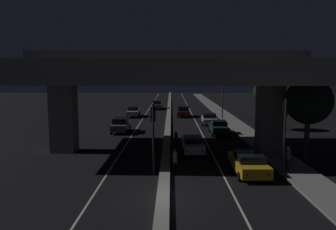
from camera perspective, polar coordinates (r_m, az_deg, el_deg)
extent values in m
plane|color=black|center=(18.00, -0.85, -14.39)|extent=(200.00, 200.00, 0.00)
cube|color=beige|center=(52.34, -4.10, -0.14)|extent=(0.12, 126.00, 0.00)
cube|color=beige|center=(52.28, 4.34, -0.16)|extent=(0.12, 126.00, 0.00)
cube|color=gray|center=(52.15, 0.12, -0.02)|extent=(0.69, 126.00, 0.25)
cube|color=gray|center=(46.01, 11.22, -1.17)|extent=(2.52, 126.00, 0.15)
cube|color=gray|center=(29.29, -17.71, -0.43)|extent=(2.01, 1.74, 5.86)
cube|color=gray|center=(29.03, 17.27, -0.47)|extent=(2.01, 1.74, 5.86)
cube|color=gray|center=(27.57, -0.31, 7.42)|extent=(23.71, 12.74, 1.77)
cube|color=#333335|center=(27.61, -0.31, 10.19)|extent=(23.71, 0.40, 0.90)
cylinder|color=black|center=(21.36, -2.59, -4.36)|extent=(0.14, 0.14, 4.71)
cube|color=black|center=(21.27, -2.59, 0.18)|extent=(0.30, 0.28, 0.95)
sphere|color=black|center=(21.38, -2.57, 1.02)|extent=(0.18, 0.18, 0.18)
sphere|color=black|center=(21.42, -2.56, 0.23)|extent=(0.18, 0.18, 0.18)
sphere|color=green|center=(21.46, -2.56, -0.56)|extent=(0.18, 0.18, 0.18)
cylinder|color=black|center=(22.52, 19.62, -3.73)|extent=(0.14, 0.14, 5.05)
cube|color=black|center=(22.43, 19.66, 1.01)|extent=(0.30, 0.28, 0.95)
sphere|color=black|center=(22.54, 19.57, 1.80)|extent=(0.18, 0.18, 0.18)
sphere|color=black|center=(22.57, 19.54, 1.05)|extent=(0.18, 0.18, 0.18)
sphere|color=green|center=(22.60, 19.51, 0.30)|extent=(0.18, 0.18, 0.18)
cylinder|color=#2D2D30|center=(48.56, 9.53, 4.33)|extent=(0.18, 0.18, 8.64)
cylinder|color=#2D2D30|center=(48.37, 8.24, 9.29)|extent=(2.34, 0.10, 0.10)
ellipsoid|color=#F2B759|center=(48.23, 6.84, 9.20)|extent=(0.56, 0.32, 0.24)
cube|color=gold|center=(22.64, 13.77, -8.37)|extent=(1.97, 4.65, 0.69)
cube|color=black|center=(22.27, 13.97, -7.08)|extent=(1.69, 2.25, 0.47)
cylinder|color=black|center=(23.95, 10.70, -8.28)|extent=(0.21, 0.59, 0.58)
cylinder|color=black|center=(24.38, 14.96, -8.13)|extent=(0.21, 0.59, 0.58)
cylinder|color=black|center=(21.10, 12.34, -10.45)|extent=(0.21, 0.59, 0.58)
cylinder|color=black|center=(21.58, 17.15, -10.21)|extent=(0.21, 0.59, 0.58)
cube|color=red|center=(20.31, 13.61, -10.06)|extent=(0.18, 0.03, 0.11)
cube|color=red|center=(20.67, 17.17, -9.87)|extent=(0.18, 0.03, 0.11)
cube|color=silver|center=(27.86, 4.27, -5.25)|extent=(1.83, 4.39, 0.63)
cube|color=black|center=(27.64, 4.30, -4.21)|extent=(1.53, 1.79, 0.45)
cylinder|color=black|center=(29.25, 2.39, -5.28)|extent=(0.23, 0.66, 0.65)
cylinder|color=black|center=(29.41, 5.54, -5.24)|extent=(0.23, 0.66, 0.65)
cylinder|color=black|center=(26.47, 2.84, -6.60)|extent=(0.23, 0.66, 0.65)
cylinder|color=black|center=(26.65, 6.33, -6.55)|extent=(0.23, 0.66, 0.65)
cube|color=red|center=(25.69, 3.49, -6.24)|extent=(0.18, 0.04, 0.11)
cube|color=red|center=(25.82, 6.06, -6.20)|extent=(0.18, 0.04, 0.11)
cube|color=black|center=(36.58, 8.82, -2.30)|extent=(1.80, 4.53, 0.73)
cube|color=black|center=(36.37, 8.86, -1.36)|extent=(1.55, 1.82, 0.51)
cylinder|color=black|center=(38.00, 7.26, -2.48)|extent=(0.21, 0.61, 0.61)
cylinder|color=black|center=(38.21, 9.79, -2.47)|extent=(0.21, 0.61, 0.61)
cylinder|color=black|center=(35.09, 7.75, -3.29)|extent=(0.21, 0.61, 0.61)
cylinder|color=black|center=(35.31, 10.48, -3.28)|extent=(0.21, 0.61, 0.61)
cube|color=red|center=(34.29, 8.30, -2.86)|extent=(0.18, 0.03, 0.11)
cube|color=red|center=(34.45, 10.31, -2.85)|extent=(0.18, 0.03, 0.11)
cube|color=silver|center=(43.59, 7.17, -0.82)|extent=(1.96, 4.22, 0.62)
cube|color=black|center=(43.31, 7.20, -0.10)|extent=(1.68, 2.05, 0.54)
cylinder|color=black|center=(44.93, 5.88, -0.96)|extent=(0.22, 0.63, 0.63)
cylinder|color=black|center=(45.07, 8.15, -0.97)|extent=(0.22, 0.63, 0.63)
cylinder|color=black|center=(42.21, 6.10, -1.49)|extent=(0.22, 0.63, 0.63)
cylinder|color=black|center=(42.36, 8.52, -1.50)|extent=(0.22, 0.63, 0.63)
cube|color=red|center=(41.47, 6.52, -1.18)|extent=(0.18, 0.04, 0.11)
cube|color=red|center=(41.58, 8.29, -1.18)|extent=(0.18, 0.04, 0.11)
cube|color=#591414|center=(51.14, 2.71, 0.41)|extent=(1.91, 4.11, 0.68)
cube|color=black|center=(51.07, 2.71, 1.15)|extent=(1.66, 2.48, 0.65)
cylinder|color=black|center=(52.51, 1.72, 0.22)|extent=(0.21, 0.59, 0.59)
cylinder|color=black|center=(52.53, 3.66, 0.21)|extent=(0.21, 0.59, 0.59)
cylinder|color=black|center=(49.85, 1.70, -0.15)|extent=(0.21, 0.59, 0.59)
cylinder|color=black|center=(49.87, 3.75, -0.16)|extent=(0.21, 0.59, 0.59)
cube|color=red|center=(49.11, 2.00, 0.17)|extent=(0.18, 0.03, 0.11)
cube|color=red|center=(49.12, 3.48, 0.17)|extent=(0.18, 0.03, 0.11)
cube|color=#515459|center=(37.77, -8.24, -1.96)|extent=(1.76, 4.24, 0.73)
cube|color=black|center=(37.67, -8.26, -0.95)|extent=(1.54, 2.55, 0.62)
cylinder|color=black|center=(36.35, -7.23, -2.89)|extent=(0.20, 0.65, 0.64)
cylinder|color=black|center=(36.61, -9.87, -2.86)|extent=(0.20, 0.65, 0.64)
cylinder|color=black|center=(39.08, -6.70, -2.18)|extent=(0.20, 0.65, 0.64)
cylinder|color=black|center=(39.32, -9.16, -2.16)|extent=(0.20, 0.65, 0.64)
cube|color=white|center=(39.78, -6.92, -1.64)|extent=(0.18, 0.03, 0.11)
cube|color=white|center=(39.95, -8.65, -1.63)|extent=(0.18, 0.03, 0.11)
cube|color=gray|center=(51.38, -6.04, 0.44)|extent=(1.92, 4.50, 0.68)
cube|color=black|center=(51.42, -6.04, 1.12)|extent=(1.60, 1.83, 0.53)
cylinder|color=black|center=(49.92, -5.19, -0.13)|extent=(0.23, 0.66, 0.65)
cylinder|color=black|center=(50.05, -7.13, -0.14)|extent=(0.23, 0.66, 0.65)
cylinder|color=black|center=(52.81, -5.00, 0.27)|extent=(0.23, 0.66, 0.65)
cylinder|color=black|center=(52.94, -6.84, 0.26)|extent=(0.23, 0.66, 0.65)
cube|color=white|center=(53.56, -5.21, 0.61)|extent=(0.18, 0.04, 0.11)
cube|color=white|center=(53.64, -6.51, 0.61)|extent=(0.18, 0.04, 0.11)
cube|color=#515459|center=(62.19, -1.85, 1.62)|extent=(1.79, 4.38, 0.67)
cube|color=black|center=(62.14, -1.86, 2.21)|extent=(1.56, 2.64, 0.60)
cylinder|color=black|center=(60.76, -1.14, 1.18)|extent=(0.21, 0.64, 0.64)
cylinder|color=black|center=(60.86, -2.72, 1.18)|extent=(0.21, 0.64, 0.64)
cylinder|color=black|center=(63.61, -1.02, 1.45)|extent=(0.21, 0.64, 0.64)
cylinder|color=black|center=(63.71, -2.53, 1.45)|extent=(0.21, 0.64, 0.64)
cube|color=white|center=(64.35, -1.20, 1.72)|extent=(0.18, 0.03, 0.11)
cube|color=white|center=(64.41, -2.27, 1.72)|extent=(0.18, 0.03, 0.11)
cylinder|color=black|center=(24.20, 1.06, -8.05)|extent=(0.12, 0.54, 0.54)
cylinder|color=black|center=(22.87, 1.34, -8.96)|extent=(0.14, 0.54, 0.54)
cube|color=silver|center=(23.48, 1.20, -7.98)|extent=(0.32, 1.07, 0.32)
cylinder|color=beige|center=(23.37, 1.20, -7.00)|extent=(0.34, 0.34, 0.50)
sphere|color=#B21919|center=(23.28, 1.20, -6.12)|extent=(0.24, 0.24, 0.24)
cube|color=red|center=(22.76, 1.36, -8.46)|extent=(0.08, 0.04, 0.08)
cylinder|color=black|center=(30.78, 1.35, -4.69)|extent=(0.10, 0.61, 0.61)
cylinder|color=black|center=(29.57, 1.48, -5.18)|extent=(0.12, 0.61, 0.61)
cube|color=black|center=(30.13, 1.41, -4.52)|extent=(0.28, 0.95, 0.32)
cylinder|color=navy|center=(30.05, 1.41, -3.76)|extent=(0.33, 0.33, 0.50)
sphere|color=#B21919|center=(29.98, 1.42, -3.06)|extent=(0.24, 0.24, 0.24)
cube|color=red|center=(29.47, 1.48, -4.78)|extent=(0.08, 0.03, 0.08)
cylinder|color=black|center=(23.72, 20.09, -8.11)|extent=(0.30, 0.30, 0.79)
cylinder|color=#3F3F44|center=(23.55, 20.16, -6.40)|extent=(0.35, 0.35, 0.66)
sphere|color=tan|center=(23.45, 20.21, -5.36)|extent=(0.21, 0.21, 0.21)
cylinder|color=#38281C|center=(27.35, 22.99, -3.93)|extent=(0.37, 0.37, 3.26)
sphere|color=black|center=(26.97, 23.29, 2.26)|extent=(3.54, 3.54, 3.54)
cylinder|color=#2D2116|center=(40.56, 16.39, -0.17)|extent=(0.46, 0.46, 3.32)
sphere|color=black|center=(40.32, 16.53, 3.67)|extent=(2.84, 2.84, 2.84)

